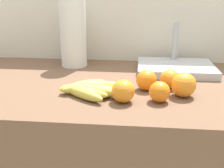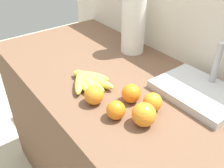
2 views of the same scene
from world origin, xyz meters
TOP-DOWN VIEW (x-y plane):
  - counter at (0.00, 0.00)m, footprint 1.56×0.68m
  - wall_back at (0.00, 0.37)m, footprint 1.96×0.06m
  - banana_bunch at (-0.10, -0.13)m, footprint 0.22×0.19m
  - orange_right at (0.22, -0.11)m, footprint 0.08×0.08m
  - orange_center at (0.09, -0.06)m, footprint 0.07×0.07m
  - orange_front at (0.02, -0.18)m, footprint 0.07×0.07m
  - orange_back_right at (0.18, -0.03)m, footprint 0.07×0.07m
  - orange_far_right at (0.13, -0.17)m, footprint 0.07×0.07m
  - paper_towel_roll at (-0.23, 0.23)m, footprint 0.12×0.12m
  - sink_basin at (0.22, 0.18)m, footprint 0.32×0.24m

SIDE VIEW (x-z plane):
  - counter at x=0.00m, z-range 0.00..0.89m
  - wall_back at x=0.00m, z-range 0.00..1.30m
  - banana_bunch at x=-0.10m, z-range 0.88..0.93m
  - sink_basin at x=0.22m, z-range 0.80..1.01m
  - orange_far_right at x=0.13m, z-range 0.89..0.95m
  - orange_back_right at x=0.18m, z-range 0.89..0.96m
  - orange_center at x=0.09m, z-range 0.89..0.96m
  - orange_front at x=0.02m, z-range 0.89..0.96m
  - orange_right at x=0.22m, z-range 0.89..0.97m
  - paper_towel_roll at x=-0.23m, z-range 0.87..1.20m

